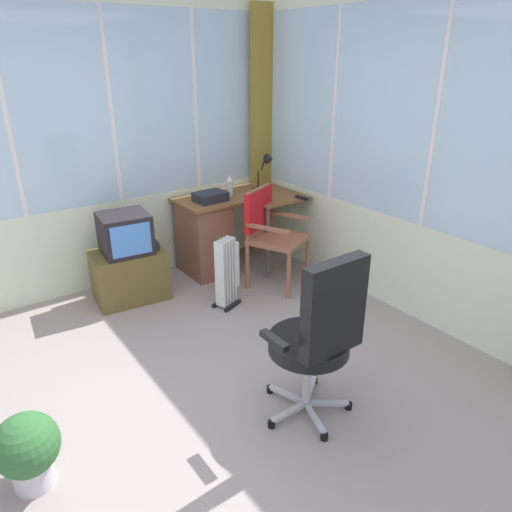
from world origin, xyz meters
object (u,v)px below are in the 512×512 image
space_heater (228,272)px  potted_plant (27,449)px  desk_lamp (267,166)px  office_chair (320,331)px  desk (208,234)px  paper_tray (210,197)px  tv_on_stand (129,262)px  spray_bottle (230,186)px  tv_remote (302,198)px  wooden_armchair (267,224)px

space_heater → potted_plant: space_heater is taller
desk_lamp → office_chair: bearing=-120.1°
desk → paper_tray: (0.01, -0.05, 0.40)m
tv_on_stand → potted_plant: (-1.25, -1.70, -0.12)m
office_chair → spray_bottle: bearing=69.4°
space_heater → tv_on_stand: bearing=136.3°
spray_bottle → paper_tray: size_ratio=0.72×
desk → office_chair: bearing=-104.4°
desk → paper_tray: paper_tray is taller
tv_remote → paper_tray: (-0.79, 0.47, 0.03)m
desk_lamp → spray_bottle: bearing=174.7°
office_chair → tv_on_stand: size_ratio=1.35×
spray_bottle → desk: bearing=179.7°
desk → wooden_armchair: wooden_armchair is taller
paper_tray → desk_lamp: bearing=0.5°
office_chair → potted_plant: size_ratio=2.53×
tv_remote → office_chair: office_chair is taller
desk → desk_lamp: size_ratio=3.07×
paper_tray → space_heater: (-0.25, -0.68, -0.49)m
desk → wooden_armchair: bearing=-59.2°
paper_tray → wooden_armchair: wooden_armchair is taller
desk → tv_remote: 1.02m
tv_remote → paper_tray: bearing=144.7°
spray_bottle → paper_tray: bearing=-169.8°
tv_remote → space_heater: tv_remote is taller
tv_remote → spray_bottle: 0.74m
desk_lamp → tv_on_stand: size_ratio=0.48×
desk → office_chair: (-0.59, -2.29, 0.22)m
office_chair → space_heater: size_ratio=1.74×
paper_tray → wooden_armchair: bearing=-58.0°
tv_remote → potted_plant: tv_remote is taller
tv_remote → tv_on_stand: tv_on_stand is taller
spray_bottle → office_chair: office_chair is taller
tv_remote → paper_tray: 0.92m
tv_remote → tv_on_stand: size_ratio=0.18×
tv_remote → spray_bottle: spray_bottle is taller
tv_on_stand → wooden_armchair: bearing=-20.7°
paper_tray → office_chair: (-0.60, -2.24, -0.19)m
potted_plant → tv_on_stand: bearing=53.7°
wooden_armchair → desk: bearing=120.8°
desk → desk_lamp: bearing=-3.4°
desk → space_heater: (-0.24, -0.73, -0.09)m
desk → wooden_armchair: 0.68m
desk → wooden_armchair: size_ratio=1.27×
desk → space_heater: 0.77m
spray_bottle → office_chair: bearing=-110.6°
potted_plant → office_chair: bearing=-17.6°
spray_bottle → office_chair: (-0.86, -2.28, -0.25)m
spray_bottle → tv_on_stand: 1.29m
paper_tray → space_heater: size_ratio=0.46×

